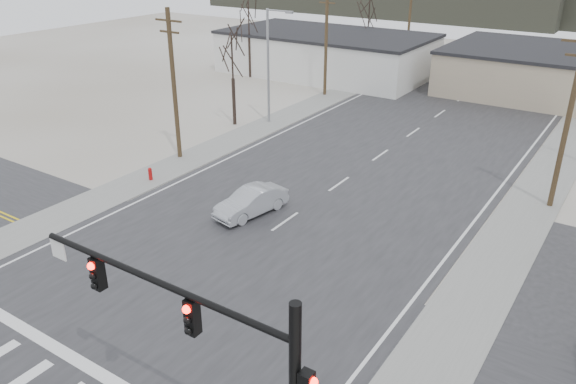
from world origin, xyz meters
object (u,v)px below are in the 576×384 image
fire_hydrant (150,174)px  sedan_crossing (251,202)px  car_far_a (558,79)px  car_far_b (484,56)px  traffic_signal_mast (229,363)px

fire_hydrant → sedan_crossing: sedan_crossing is taller
fire_hydrant → car_far_a: bearing=67.3°
sedan_crossing → car_far_a: car_far_a is taller
car_far_a → car_far_b: car_far_a is taller
traffic_signal_mast → sedan_crossing: size_ratio=2.03×
fire_hydrant → sedan_crossing: size_ratio=0.20×
fire_hydrant → car_far_b: size_ratio=0.25×
car_far_a → car_far_b: (-9.84, 8.44, -0.14)m
traffic_signal_mast → fire_hydrant: size_ratio=10.29×
car_far_b → traffic_signal_mast: bearing=-83.8°
traffic_signal_mast → car_far_a: traffic_signal_mast is taller
traffic_signal_mast → sedan_crossing: (-9.97, 13.95, -3.90)m
sedan_crossing → car_far_a: bearing=89.2°
fire_hydrant → car_far_a: (16.79, 40.06, 0.33)m
traffic_signal_mast → car_far_b: 63.82m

